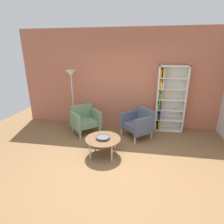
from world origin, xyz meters
The scene contains 8 objects.
ground_plane centered at (0.00, 0.00, 0.00)m, with size 8.32×8.32×0.00m, color brown.
brick_back_panel centered at (0.00, 2.46, 1.45)m, with size 6.40×0.12×2.90m, color #B2664C.
bookshelf_tall centered at (1.30, 2.25, 0.95)m, with size 0.80×0.30×1.90m.
coffee_table_low centered at (-0.27, 0.59, 0.37)m, with size 0.80×0.80×0.40m.
decorative_bowl centered at (-0.27, 0.59, 0.43)m, with size 0.32×0.32×0.05m.
armchair_near_window centered at (-1.03, 1.65, 0.41)m, with size 0.95×0.94×0.78m.
armchair_by_bookshelf centered at (0.49, 1.64, 0.41)m, with size 0.94×0.95×0.78m.
floor_lamp_torchiere centered at (-1.54, 2.10, 1.45)m, with size 0.32×0.32×1.74m.
Camera 1 is at (0.50, -2.91, 2.24)m, focal length 28.45 mm.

